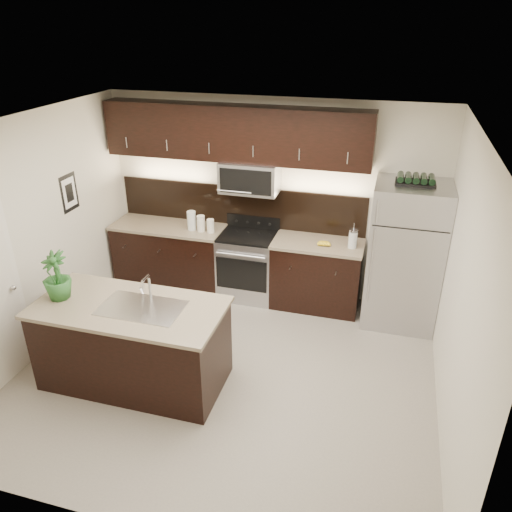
{
  "coord_description": "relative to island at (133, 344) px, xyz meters",
  "views": [
    {
      "loc": [
        1.53,
        -4.22,
        3.62
      ],
      "look_at": [
        0.19,
        0.55,
        1.2
      ],
      "focal_mm": 35.0,
      "sensor_mm": 36.0,
      "label": 1
    }
  ],
  "objects": [
    {
      "name": "sink_faucet",
      "position": [
        0.15,
        0.01,
        0.48
      ],
      "size": [
        0.84,
        0.5,
        0.28
      ],
      "color": "silver",
      "rests_on": "island"
    },
    {
      "name": "wine_rack",
      "position": [
        2.7,
        2.03,
        1.42
      ],
      "size": [
        0.45,
        0.28,
        0.11
      ],
      "color": "black",
      "rests_on": "refrigerator"
    },
    {
      "name": "french_press",
      "position": [
        2.05,
        2.04,
        0.59
      ],
      "size": [
        0.11,
        0.11,
        0.33
      ],
      "rotation": [
        0.0,
        0.0,
        -0.23
      ],
      "color": "silver",
      "rests_on": "counter_run"
    },
    {
      "name": "canisters",
      "position": [
        -0.03,
        2.03,
        0.58
      ],
      "size": [
        0.39,
        0.13,
        0.26
      ],
      "rotation": [
        0.0,
        0.0,
        -0.08
      ],
      "color": "silver",
      "rests_on": "counter_run"
    },
    {
      "name": "upper_fixtures",
      "position": [
        0.47,
        2.23,
        1.67
      ],
      "size": [
        3.49,
        0.4,
        1.66
      ],
      "color": "black",
      "rests_on": "counter_run"
    },
    {
      "name": "counter_run",
      "position": [
        0.44,
        2.09,
        -0.0
      ],
      "size": [
        3.51,
        0.65,
        0.94
      ],
      "color": "black",
      "rests_on": "ground"
    },
    {
      "name": "ground",
      "position": [
        0.9,
        0.4,
        -0.47
      ],
      "size": [
        4.5,
        4.5,
        0.0
      ],
      "primitive_type": "plane",
      "color": "gray",
      "rests_on": "ground"
    },
    {
      "name": "bananas",
      "position": [
        1.64,
        2.01,
        0.5
      ],
      "size": [
        0.19,
        0.15,
        0.06
      ],
      "primitive_type": "ellipsoid",
      "rotation": [
        0.0,
        0.0,
        0.08
      ],
      "color": "yellow",
      "rests_on": "counter_run"
    },
    {
      "name": "room_walls",
      "position": [
        0.79,
        0.36,
        1.22
      ],
      "size": [
        4.52,
        4.02,
        2.71
      ],
      "color": "beige",
      "rests_on": "ground"
    },
    {
      "name": "refrigerator",
      "position": [
        2.7,
        2.03,
        0.45
      ],
      "size": [
        0.89,
        0.8,
        1.84
      ],
      "primitive_type": "cube",
      "color": "#B2B2B7",
      "rests_on": "ground"
    },
    {
      "name": "plant",
      "position": [
        -0.77,
        -0.04,
        0.73
      ],
      "size": [
        0.35,
        0.35,
        0.52
      ],
      "primitive_type": "imported",
      "rotation": [
        0.0,
        0.0,
        -0.22
      ],
      "color": "#265B24",
      "rests_on": "island"
    },
    {
      "name": "island",
      "position": [
        0.0,
        0.0,
        0.0
      ],
      "size": [
        1.96,
        0.96,
        0.94
      ],
      "color": "black",
      "rests_on": "ground"
    }
  ]
}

